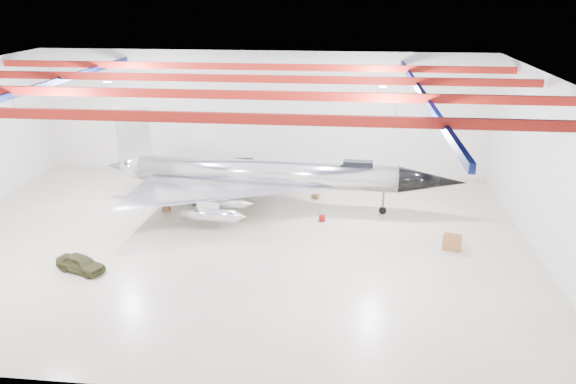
# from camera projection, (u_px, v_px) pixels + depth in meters

# --- Properties ---
(floor) EXTENTS (40.00, 40.00, 0.00)m
(floor) POSITION_uv_depth(u_px,v_px,m) (229.00, 240.00, 37.80)
(floor) COLOR beige
(floor) RESTS_ON ground
(wall_back) EXTENTS (40.00, 0.00, 40.00)m
(wall_back) POSITION_uv_depth(u_px,v_px,m) (262.00, 114.00, 49.95)
(wall_back) COLOR silver
(wall_back) RESTS_ON floor
(wall_right) EXTENTS (0.00, 30.00, 30.00)m
(wall_right) POSITION_uv_depth(u_px,v_px,m) (551.00, 173.00, 33.90)
(wall_right) COLOR silver
(wall_right) RESTS_ON floor
(ceiling) EXTENTS (40.00, 40.00, 0.00)m
(ceiling) POSITION_uv_depth(u_px,v_px,m) (223.00, 76.00, 34.06)
(ceiling) COLOR #0A0F38
(ceiling) RESTS_ON wall_back
(ceiling_structure) EXTENTS (39.50, 29.50, 1.08)m
(ceiling_structure) POSITION_uv_depth(u_px,v_px,m) (223.00, 87.00, 34.29)
(ceiling_structure) COLOR maroon
(ceiling_structure) RESTS_ON ceiling
(jet_aircraft) EXTENTS (27.80, 16.58, 7.58)m
(jet_aircraft) POSITION_uv_depth(u_px,v_px,m) (265.00, 177.00, 42.75)
(jet_aircraft) COLOR silver
(jet_aircraft) RESTS_ON floor
(jeep) EXTENTS (3.39, 2.26, 1.07)m
(jeep) POSITION_uv_depth(u_px,v_px,m) (81.00, 263.00, 33.48)
(jeep) COLOR #3C3B1E
(jeep) RESTS_ON floor
(desk) EXTENTS (1.28, 0.87, 1.07)m
(desk) POSITION_uv_depth(u_px,v_px,m) (452.00, 242.00, 36.26)
(desk) COLOR brown
(desk) RESTS_ON floor
(crate_ply) EXTENTS (0.60, 0.50, 0.39)m
(crate_ply) POSITION_uv_depth(u_px,v_px,m) (166.00, 209.00, 42.78)
(crate_ply) COLOR olive
(crate_ply) RESTS_ON floor
(toolbox_red) EXTENTS (0.42, 0.34, 0.28)m
(toolbox_red) POSITION_uv_depth(u_px,v_px,m) (191.00, 198.00, 45.14)
(toolbox_red) COLOR maroon
(toolbox_red) RESTS_ON floor
(parts_bin) EXTENTS (0.65, 0.60, 0.37)m
(parts_bin) POSITION_uv_depth(u_px,v_px,m) (315.00, 196.00, 45.30)
(parts_bin) COLOR olive
(parts_bin) RESTS_ON floor
(crate_small) EXTENTS (0.38, 0.33, 0.23)m
(crate_small) POSITION_uv_depth(u_px,v_px,m) (169.00, 201.00, 44.46)
(crate_small) COLOR #59595B
(crate_small) RESTS_ON floor
(tool_chest) EXTENTS (0.61, 0.61, 0.43)m
(tool_chest) POSITION_uv_depth(u_px,v_px,m) (322.00, 218.00, 40.91)
(tool_chest) COLOR maroon
(tool_chest) RESTS_ON floor
(oil_barrel) EXTENTS (0.63, 0.56, 0.37)m
(oil_barrel) POSITION_uv_depth(u_px,v_px,m) (242.00, 218.00, 41.03)
(oil_barrel) COLOR olive
(oil_barrel) RESTS_ON floor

